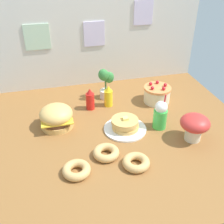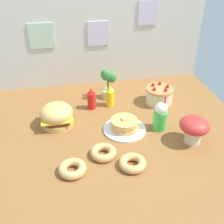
% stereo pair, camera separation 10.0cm
% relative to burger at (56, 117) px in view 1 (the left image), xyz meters
% --- Properties ---
extents(ground_plane, '(2.35, 2.03, 0.02)m').
position_rel_burger_xyz_m(ground_plane, '(0.50, -0.22, -0.11)').
color(ground_plane, brown).
extents(back_wall, '(2.35, 0.04, 1.05)m').
position_rel_burger_xyz_m(back_wall, '(0.50, 0.79, 0.43)').
color(back_wall, beige).
rests_on(back_wall, ground_plane).
extents(burger, '(0.29, 0.29, 0.21)m').
position_rel_burger_xyz_m(burger, '(0.00, 0.00, 0.00)').
color(burger, '#DBA859').
rests_on(burger, ground_plane).
extents(pancake_stack, '(0.37, 0.37, 0.13)m').
position_rel_burger_xyz_m(pancake_stack, '(0.57, -0.20, -0.05)').
color(pancake_stack, white).
rests_on(pancake_stack, ground_plane).
extents(layer_cake, '(0.27, 0.27, 0.20)m').
position_rel_burger_xyz_m(layer_cake, '(1.02, 0.20, -0.01)').
color(layer_cake, beige).
rests_on(layer_cake, ground_plane).
extents(ketchup_bottle, '(0.08, 0.08, 0.22)m').
position_rel_burger_xyz_m(ketchup_bottle, '(0.34, 0.23, 0.00)').
color(ketchup_bottle, red).
rests_on(ketchup_bottle, ground_plane).
extents(mustard_bottle, '(0.08, 0.08, 0.22)m').
position_rel_burger_xyz_m(mustard_bottle, '(0.53, 0.24, 0.00)').
color(mustard_bottle, yellow).
rests_on(mustard_bottle, ground_plane).
extents(cream_soda_cup, '(0.12, 0.12, 0.33)m').
position_rel_burger_xyz_m(cream_soda_cup, '(0.88, -0.23, 0.03)').
color(cream_soda_cup, green).
rests_on(cream_soda_cup, ground_plane).
extents(donut_pink_glaze, '(0.20, 0.20, 0.06)m').
position_rel_burger_xyz_m(donut_pink_glaze, '(0.09, -0.62, -0.07)').
color(donut_pink_glaze, tan).
rests_on(donut_pink_glaze, ground_plane).
extents(donut_chocolate, '(0.20, 0.20, 0.06)m').
position_rel_burger_xyz_m(donut_chocolate, '(0.33, -0.49, -0.07)').
color(donut_chocolate, tan).
rests_on(donut_chocolate, ground_plane).
extents(donut_vanilla, '(0.20, 0.20, 0.06)m').
position_rel_burger_xyz_m(donut_vanilla, '(0.52, -0.65, -0.07)').
color(donut_vanilla, tan).
rests_on(donut_vanilla, ground_plane).
extents(potted_plant, '(0.16, 0.13, 0.33)m').
position_rel_burger_xyz_m(potted_plant, '(0.54, 0.40, 0.08)').
color(potted_plant, white).
rests_on(potted_plant, ground_plane).
extents(mushroom_stool, '(0.24, 0.24, 0.23)m').
position_rel_burger_xyz_m(mushroom_stool, '(1.08, -0.46, 0.04)').
color(mushroom_stool, beige).
rests_on(mushroom_stool, ground_plane).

